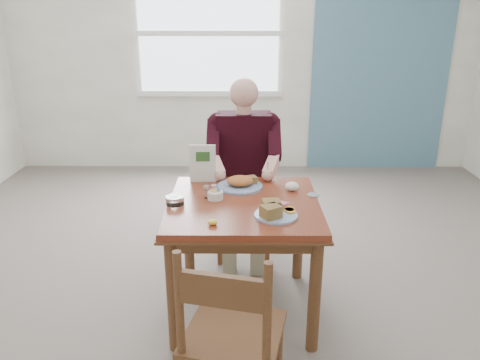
{
  "coord_description": "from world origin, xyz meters",
  "views": [
    {
      "loc": [
        -0.01,
        -2.59,
        1.82
      ],
      "look_at": [
        -0.02,
        0.0,
        0.89
      ],
      "focal_mm": 35.0,
      "sensor_mm": 36.0,
      "label": 1
    }
  ],
  "objects_px": {
    "table": "(244,219)",
    "diner": "(244,158)",
    "near_plate": "(274,211)",
    "far_plate": "(241,183)",
    "chair_far": "(244,195)",
    "chair_near": "(231,338)"
  },
  "relations": [
    {
      "from": "chair_far",
      "to": "far_plate",
      "type": "xyz_separation_m",
      "value": [
        -0.02,
        -0.55,
        0.3
      ]
    },
    {
      "from": "diner",
      "to": "near_plate",
      "type": "xyz_separation_m",
      "value": [
        0.17,
        -0.92,
        -0.03
      ]
    },
    {
      "from": "chair_far",
      "to": "far_plate",
      "type": "distance_m",
      "value": 0.63
    },
    {
      "from": "table",
      "to": "diner",
      "type": "distance_m",
      "value": 0.73
    },
    {
      "from": "chair_near",
      "to": "near_plate",
      "type": "bearing_deg",
      "value": 72.2
    },
    {
      "from": "chair_far",
      "to": "diner",
      "type": "distance_m",
      "value": 0.34
    },
    {
      "from": "chair_near",
      "to": "far_plate",
      "type": "xyz_separation_m",
      "value": [
        0.04,
        1.15,
        0.3
      ]
    },
    {
      "from": "table",
      "to": "chair_near",
      "type": "bearing_deg",
      "value": -93.55
    },
    {
      "from": "near_plate",
      "to": "far_plate",
      "type": "height_order",
      "value": "near_plate"
    },
    {
      "from": "chair_near",
      "to": "diner",
      "type": "relative_size",
      "value": 0.69
    },
    {
      "from": "chair_far",
      "to": "chair_near",
      "type": "distance_m",
      "value": 1.7
    },
    {
      "from": "chair_far",
      "to": "chair_near",
      "type": "bearing_deg",
      "value": -91.89
    },
    {
      "from": "diner",
      "to": "near_plate",
      "type": "bearing_deg",
      "value": -79.64
    },
    {
      "from": "chair_far",
      "to": "chair_near",
      "type": "relative_size",
      "value": 1.0
    },
    {
      "from": "table",
      "to": "far_plate",
      "type": "distance_m",
      "value": 0.29
    },
    {
      "from": "diner",
      "to": "far_plate",
      "type": "bearing_deg",
      "value": -92.42
    },
    {
      "from": "chair_far",
      "to": "chair_near",
      "type": "xyz_separation_m",
      "value": [
        -0.06,
        -1.7,
        0.0
      ]
    },
    {
      "from": "chair_near",
      "to": "diner",
      "type": "distance_m",
      "value": 1.65
    },
    {
      "from": "near_plate",
      "to": "far_plate",
      "type": "xyz_separation_m",
      "value": [
        -0.19,
        0.45,
        -0.0
      ]
    },
    {
      "from": "table",
      "to": "diner",
      "type": "xyz_separation_m",
      "value": [
        0.0,
        0.71,
        0.17
      ]
    },
    {
      "from": "table",
      "to": "chair_far",
      "type": "height_order",
      "value": "chair_far"
    },
    {
      "from": "diner",
      "to": "far_plate",
      "type": "height_order",
      "value": "diner"
    }
  ]
}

